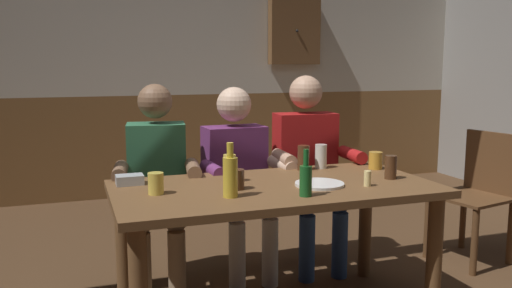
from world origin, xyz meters
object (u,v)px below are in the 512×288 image
at_px(person_1, 238,172).
at_px(pint_glass_6, 303,158).
at_px(table_candle, 367,179).
at_px(bottle_0, 306,179).
at_px(chair_empty_near_right, 478,192).
at_px(pint_glass_5, 375,160).
at_px(dining_table, 275,205).
at_px(pint_glass_3, 391,167).
at_px(pint_glass_0, 156,183).
at_px(pint_glass_2, 230,168).
at_px(pint_glass_4, 237,179).
at_px(pint_glass_1, 321,156).
at_px(bottle_1, 230,175).
at_px(person_2, 309,162).
at_px(condiment_caddy, 130,180).
at_px(plate_0, 320,184).
at_px(wall_dart_cabinet, 294,31).
at_px(person_0, 157,177).

relative_size(person_1, pint_glass_6, 8.20).
bearing_deg(table_candle, bottle_0, -167.63).
distance_m(chair_empty_near_right, pint_glass_5, 0.97).
bearing_deg(dining_table, pint_glass_3, -5.99).
distance_m(pint_glass_0, pint_glass_2, 0.43).
relative_size(pint_glass_3, pint_glass_4, 1.27).
bearing_deg(pint_glass_4, person_1, 72.04).
bearing_deg(pint_glass_3, pint_glass_1, 119.72).
bearing_deg(bottle_1, person_2, 46.06).
height_order(chair_empty_near_right, pint_glass_6, chair_empty_near_right).
bearing_deg(condiment_caddy, bottle_0, -34.79).
bearing_deg(condiment_caddy, table_candle, -21.17).
bearing_deg(plate_0, pint_glass_0, 173.39).
height_order(plate_0, pint_glass_4, pint_glass_4).
height_order(person_2, pint_glass_0, person_2).
bearing_deg(table_candle, pint_glass_6, 105.63).
bearing_deg(pint_glass_2, pint_glass_1, 15.96).
xyz_separation_m(plate_0, pint_glass_0, (-0.82, 0.10, 0.05)).
bearing_deg(dining_table, person_2, 52.82).
bearing_deg(chair_empty_near_right, pint_glass_0, 86.55).
bearing_deg(plate_0, dining_table, 157.99).
xyz_separation_m(plate_0, wall_dart_cabinet, (1.11, 2.92, 0.95)).
relative_size(bottle_1, pint_glass_5, 2.53).
distance_m(person_0, bottle_1, 0.85).
distance_m(bottle_0, pint_glass_1, 0.70).
relative_size(person_0, pint_glass_2, 8.32).
xyz_separation_m(person_0, pint_glass_3, (1.16, -0.71, 0.12)).
distance_m(bottle_0, pint_glass_6, 0.63).
relative_size(person_0, pint_glass_1, 8.53).
height_order(pint_glass_2, pint_glass_3, pint_glass_2).
height_order(chair_empty_near_right, wall_dart_cabinet, wall_dart_cabinet).
bearing_deg(pint_glass_2, pint_glass_5, 3.10).
distance_m(dining_table, pint_glass_6, 0.47).
relative_size(person_0, person_2, 0.97).
distance_m(plate_0, pint_glass_4, 0.43).
relative_size(dining_table, chair_empty_near_right, 1.88).
relative_size(dining_table, condiment_caddy, 11.84).
relative_size(chair_empty_near_right, table_candle, 11.00).
xyz_separation_m(plate_0, pint_glass_1, (0.21, 0.41, 0.06)).
bearing_deg(table_candle, pint_glass_5, 53.30).
relative_size(person_2, table_candle, 15.86).
bearing_deg(pint_glass_0, pint_glass_1, 17.11).
distance_m(person_1, person_2, 0.49).
relative_size(dining_table, pint_glass_5, 16.17).
height_order(table_candle, pint_glass_2, pint_glass_2).
distance_m(person_0, pint_glass_6, 0.88).
distance_m(person_0, chair_empty_near_right, 2.17).
xyz_separation_m(pint_glass_3, wall_dart_cabinet, (0.68, 2.90, 0.90)).
bearing_deg(bottle_1, person_0, 105.32).
bearing_deg(pint_glass_1, pint_glass_2, -164.04).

